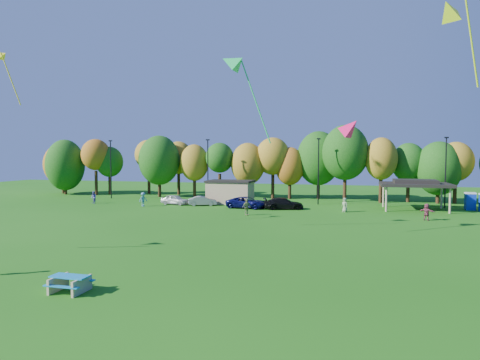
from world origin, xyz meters
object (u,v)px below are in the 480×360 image
(car_a, at_px, (175,200))
(car_c, at_px, (247,203))
(picnic_table, at_px, (70,282))
(car_b, at_px, (203,201))
(car_d, at_px, (284,204))

(car_a, bearing_deg, car_c, -86.85)
(car_c, bearing_deg, picnic_table, -173.36)
(car_a, relative_size, car_c, 0.76)
(picnic_table, distance_m, car_c, 34.68)
(car_a, bearing_deg, car_b, -81.32)
(picnic_table, distance_m, car_d, 35.19)
(picnic_table, relative_size, car_a, 0.48)
(car_a, xyz_separation_m, car_d, (15.18, -1.21, 0.05))
(car_b, bearing_deg, car_c, -120.33)
(picnic_table, height_order, car_b, car_b)
(car_b, height_order, car_c, car_c)
(car_b, relative_size, car_c, 0.73)
(car_a, distance_m, car_d, 15.23)
(car_b, xyz_separation_m, car_d, (11.11, -1.09, 0.09))
(car_a, bearing_deg, picnic_table, -153.94)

